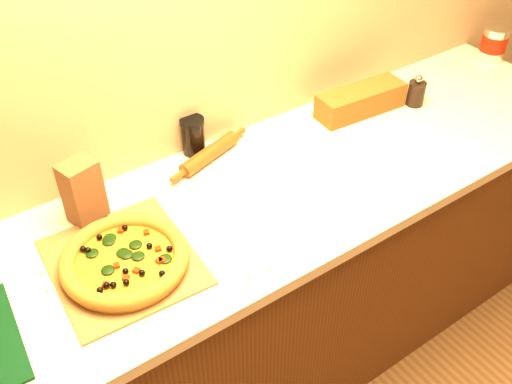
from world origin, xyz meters
name	(u,v)px	position (x,y,z in m)	size (l,w,h in m)	color
cabinet	(244,301)	(0.00, 1.43, 0.43)	(2.80, 0.65, 0.86)	#4A2D10
countertop	(242,205)	(0.00, 1.43, 0.88)	(2.84, 0.68, 0.04)	beige
pizza_peel	(121,258)	(-0.40, 1.41, 0.90)	(0.38, 0.55, 0.01)	brown
pizza	(125,260)	(-0.40, 1.37, 0.93)	(0.34, 0.34, 0.05)	#BC8A2F
pepper_grinder	(416,93)	(0.84, 1.52, 0.95)	(0.06, 0.06, 0.12)	black
rolling_pin	(210,154)	(0.03, 1.66, 0.92)	(0.35, 0.13, 0.05)	#5F2C10
coffee_canister	(494,44)	(1.37, 1.59, 0.97)	(0.11, 0.11, 0.14)	silver
bread_bag	(361,101)	(0.63, 1.60, 0.95)	(0.34, 0.11, 0.09)	brown
paper_bag	(83,192)	(-0.41, 1.61, 1.00)	(0.10, 0.08, 0.20)	brown
dark_jar	(193,136)	(0.01, 1.73, 0.97)	(0.08, 0.08, 0.13)	black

